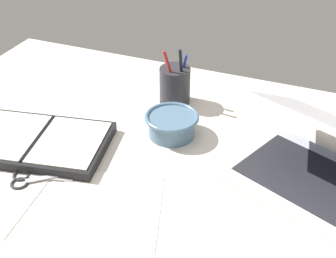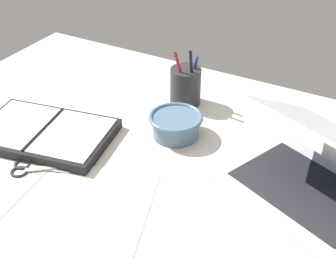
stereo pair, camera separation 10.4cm
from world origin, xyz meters
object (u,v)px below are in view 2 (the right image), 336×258
at_px(laptop, 314,172).
at_px(planner, 45,133).
at_px(bowl, 176,124).
at_px(scissors, 28,168).
at_px(pen_cup, 186,86).

relative_size(laptop, planner, 1.13).
bearing_deg(planner, bowl, 20.35).
xyz_separation_m(planner, scissors, (0.05, -0.11, -0.01)).
height_order(planner, scissors, planner).
bearing_deg(pen_cup, planner, -125.41).
bearing_deg(pen_cup, laptop, -26.22).
bearing_deg(planner, pen_cup, 43.86).
bearing_deg(laptop, scissors, -135.34).
relative_size(bowl, scissors, 1.00).
bearing_deg(bowl, scissors, -129.15).
distance_m(laptop, planner, 0.63).
xyz_separation_m(laptop, pen_cup, (-0.39, 0.19, 0.00)).
xyz_separation_m(laptop, planner, (-0.61, -0.12, -0.04)).
relative_size(pen_cup, scissors, 1.23).
height_order(laptop, pen_cup, laptop).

